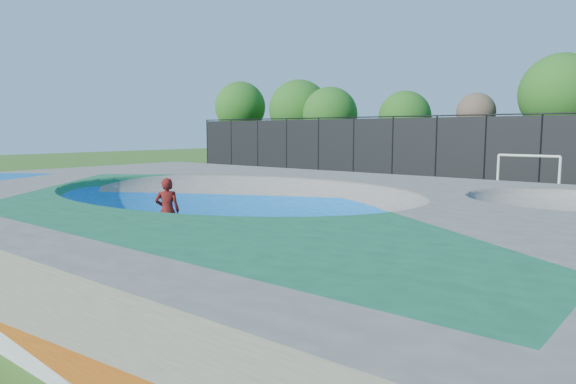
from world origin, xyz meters
TOP-DOWN VIEW (x-y plane):
  - ground at (0.00, 0.00)m, footprint 120.00×120.00m
  - skate_deck at (0.00, 0.00)m, footprint 22.00×14.00m
  - skater at (-1.24, -1.13)m, footprint 0.77×0.77m
  - skateboard at (-1.24, -1.13)m, footprint 0.64×0.76m
  - soccer_goal at (3.40, 16.92)m, footprint 2.91×0.12m
  - fence at (0.00, 21.00)m, footprint 48.09×0.09m
  - treeline at (2.52, 25.93)m, footprint 53.46×7.06m

SIDE VIEW (x-z plane):
  - ground at x=0.00m, z-range 0.00..0.00m
  - skateboard at x=-1.24m, z-range 0.00..0.05m
  - skate_deck at x=0.00m, z-range 0.00..1.50m
  - skater at x=-1.24m, z-range 0.00..1.80m
  - soccer_goal at x=3.40m, z-range 0.37..2.29m
  - fence at x=0.00m, z-range 0.08..4.12m
  - treeline at x=2.52m, z-range 0.96..8.80m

